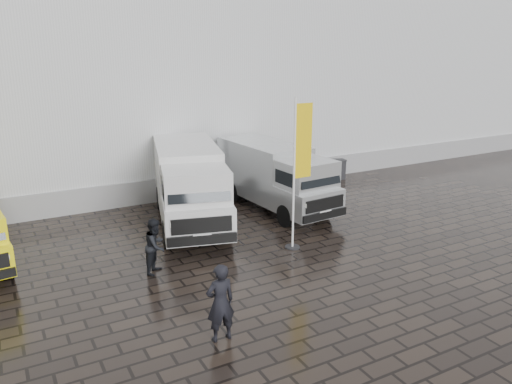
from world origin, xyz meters
The scene contains 9 objects.
ground centered at (0.00, 0.00, 0.00)m, with size 120.00×120.00×0.00m, color black.
exhibition_hall centered at (2.00, 16.00, 6.00)m, with size 44.00×16.00×12.00m, color silver.
hall_plinth centered at (2.00, 7.95, 0.50)m, with size 44.00×0.15×1.00m, color gray.
van_white centered at (-1.29, 4.70, 1.44)m, with size 2.21×6.64×2.88m, color silver, non-canonical shape.
van_silver centered at (2.42, 4.70, 1.31)m, with size 2.01×6.02×2.61m, color silver, non-canonical shape.
flagpole centered at (1.01, 0.92, 2.75)m, with size 0.88×0.50×4.93m.
wheelie_bin centered at (7.63, 7.33, 0.49)m, with size 0.59×0.59×0.99m, color black.
person_front centered at (-3.49, -2.83, 0.93)m, with size 0.68×0.45×1.86m, color black.
person_tent centered at (-3.68, 1.27, 0.83)m, with size 0.81×0.63×1.66m, color black.
Camera 1 is at (-7.54, -11.97, 6.46)m, focal length 35.00 mm.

